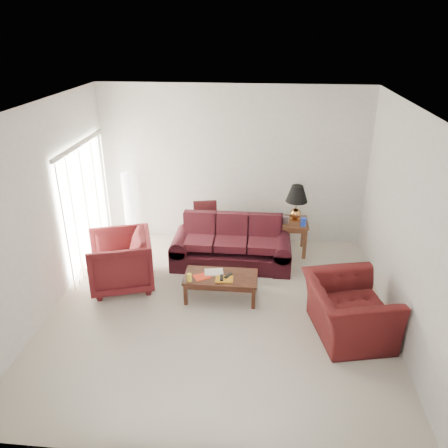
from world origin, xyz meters
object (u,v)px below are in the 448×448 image
(end_table, at_px, (291,236))
(armchair_left, at_px, (120,261))
(coffee_table, at_px, (221,287))
(armchair_right, at_px, (348,310))
(floor_lamp, at_px, (129,207))
(sofa, at_px, (231,243))

(end_table, relative_size, armchair_left, 0.64)
(armchair_left, bearing_deg, coffee_table, 64.85)
(end_table, relative_size, armchair_right, 0.53)
(end_table, relative_size, floor_lamp, 0.45)
(floor_lamp, bearing_deg, armchair_right, -33.82)
(end_table, bearing_deg, coffee_table, -124.78)
(armchair_left, bearing_deg, end_table, 99.20)
(armchair_right, bearing_deg, sofa, 32.25)
(armchair_left, distance_m, armchair_right, 3.59)
(end_table, height_order, coffee_table, end_table)
(armchair_right, distance_m, coffee_table, 1.96)
(end_table, height_order, floor_lamp, floor_lamp)
(sofa, relative_size, coffee_table, 1.85)
(end_table, xyz_separation_m, armchair_left, (-2.80, -1.45, 0.13))
(floor_lamp, height_order, armchair_left, floor_lamp)
(armchair_right, bearing_deg, armchair_left, 62.92)
(end_table, distance_m, armchair_right, 2.44)
(armchair_right, bearing_deg, coffee_table, 56.51)
(armchair_right, xyz_separation_m, coffee_table, (-1.82, 0.69, -0.19))
(end_table, relative_size, coffee_table, 0.56)
(armchair_right, bearing_deg, end_table, 3.38)
(armchair_right, height_order, coffee_table, armchair_right)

